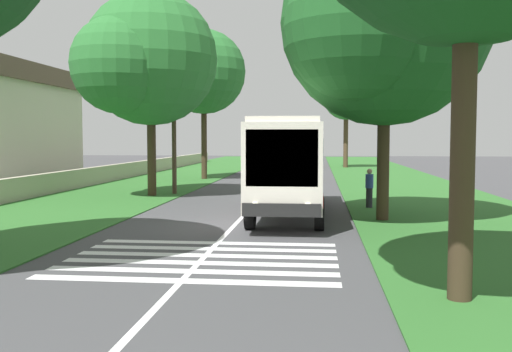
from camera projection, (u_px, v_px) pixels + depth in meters
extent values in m
plane|color=#424244|center=(233.00, 227.00, 19.89)|extent=(160.00, 160.00, 0.00)
cube|color=#2D6628|center=(137.00, 187.00, 35.63)|extent=(120.00, 8.00, 0.04)
cube|color=#2D6628|center=(408.00, 190.00, 33.91)|extent=(120.00, 8.00, 0.04)
cube|color=silver|center=(269.00, 189.00, 34.77)|extent=(110.00, 0.16, 0.01)
cube|color=silver|center=(290.00, 162.00, 22.99)|extent=(11.00, 2.50, 2.90)
cube|color=slate|center=(291.00, 149.00, 23.25)|extent=(9.68, 2.54, 0.85)
cube|color=slate|center=(282.00, 158.00, 17.55)|extent=(0.08, 2.20, 1.74)
cube|color=red|center=(290.00, 187.00, 23.05)|extent=(10.78, 2.53, 0.36)
cube|color=silver|center=(290.00, 123.00, 22.89)|extent=(10.56, 2.30, 0.18)
cube|color=black|center=(281.00, 210.00, 17.53)|extent=(0.16, 2.40, 0.40)
sphere|color=#F2EDCC|center=(255.00, 205.00, 17.67)|extent=(0.24, 0.24, 0.24)
sphere|color=#F2EDCC|center=(308.00, 206.00, 17.50)|extent=(0.24, 0.24, 0.24)
cylinder|color=black|center=(250.00, 213.00, 19.34)|extent=(1.10, 0.32, 1.10)
cylinder|color=black|center=(269.00, 192.00, 26.68)|extent=(1.10, 0.32, 1.10)
cylinder|color=black|center=(319.00, 214.00, 19.10)|extent=(1.10, 0.32, 1.10)
cylinder|color=black|center=(319.00, 193.00, 26.44)|extent=(1.10, 0.32, 1.10)
cube|color=silver|center=(182.00, 281.00, 12.37)|extent=(0.45, 6.80, 0.01)
cube|color=silver|center=(191.00, 271.00, 13.26)|extent=(0.45, 6.80, 0.01)
cube|color=silver|center=(199.00, 263.00, 14.16)|extent=(0.45, 6.80, 0.01)
cube|color=silver|center=(206.00, 255.00, 15.05)|extent=(0.45, 6.80, 0.01)
cube|color=silver|center=(212.00, 249.00, 15.94)|extent=(0.45, 6.80, 0.01)
cube|color=silver|center=(218.00, 243.00, 16.83)|extent=(0.45, 6.80, 0.01)
cube|color=gold|center=(301.00, 172.00, 42.54)|extent=(4.30, 1.75, 0.70)
cube|color=slate|center=(301.00, 164.00, 42.40)|extent=(2.00, 1.61, 0.55)
cylinder|color=black|center=(289.00, 176.00, 41.30)|extent=(0.64, 0.22, 0.64)
cylinder|color=black|center=(291.00, 174.00, 43.98)|extent=(0.64, 0.22, 0.64)
cylinder|color=black|center=(311.00, 177.00, 41.13)|extent=(0.64, 0.22, 0.64)
cylinder|color=black|center=(312.00, 174.00, 43.81)|extent=(0.64, 0.22, 0.64)
cube|color=navy|center=(258.00, 168.00, 49.08)|extent=(4.30, 1.75, 0.70)
cube|color=slate|center=(258.00, 161.00, 48.94)|extent=(2.00, 1.61, 0.55)
cylinder|color=black|center=(247.00, 171.00, 47.84)|extent=(0.64, 0.22, 0.64)
cylinder|color=black|center=(251.00, 169.00, 50.51)|extent=(0.64, 0.22, 0.64)
cylinder|color=black|center=(266.00, 171.00, 47.67)|extent=(0.64, 0.22, 0.64)
cylinder|color=black|center=(269.00, 169.00, 50.35)|extent=(0.64, 0.22, 0.64)
cube|color=gold|center=(268.00, 165.00, 54.34)|extent=(4.30, 1.75, 0.70)
cube|color=slate|center=(268.00, 158.00, 54.20)|extent=(2.00, 1.61, 0.55)
cylinder|color=black|center=(258.00, 168.00, 53.09)|extent=(0.64, 0.22, 0.64)
cylinder|color=black|center=(261.00, 166.00, 55.77)|extent=(0.64, 0.22, 0.64)
cylinder|color=black|center=(275.00, 168.00, 52.93)|extent=(0.64, 0.22, 0.64)
cylinder|color=black|center=(277.00, 167.00, 55.61)|extent=(0.64, 0.22, 0.64)
cube|color=gold|center=(310.00, 162.00, 61.75)|extent=(4.30, 1.75, 0.70)
cube|color=slate|center=(310.00, 156.00, 61.61)|extent=(2.00, 1.61, 0.55)
cylinder|color=black|center=(302.00, 164.00, 60.50)|extent=(0.64, 0.22, 0.64)
cylinder|color=black|center=(303.00, 163.00, 63.18)|extent=(0.64, 0.22, 0.64)
cylinder|color=black|center=(317.00, 164.00, 60.34)|extent=(0.64, 0.22, 0.64)
cylinder|color=black|center=(317.00, 163.00, 63.02)|extent=(0.64, 0.22, 0.64)
cube|color=silver|center=(280.00, 151.00, 70.85)|extent=(6.00, 2.10, 2.10)
cube|color=slate|center=(281.00, 148.00, 71.03)|extent=(5.04, 2.13, 0.70)
cube|color=slate|center=(279.00, 150.00, 67.89)|extent=(0.06, 1.76, 1.18)
cylinder|color=black|center=(272.00, 160.00, 69.14)|extent=(0.76, 0.24, 0.76)
cylinder|color=black|center=(274.00, 159.00, 72.91)|extent=(0.76, 0.24, 0.76)
cylinder|color=black|center=(287.00, 161.00, 68.94)|extent=(0.76, 0.24, 0.76)
cylinder|color=black|center=(289.00, 159.00, 72.71)|extent=(0.76, 0.24, 0.76)
cylinder|color=#3D2D1E|center=(152.00, 146.00, 30.26)|extent=(0.45, 0.45, 5.23)
sphere|color=#286B2D|center=(151.00, 58.00, 29.96)|extent=(6.95, 6.95, 6.95)
sphere|color=#286B2D|center=(161.00, 73.00, 32.07)|extent=(4.83, 4.83, 4.83)
sphere|color=#286B2D|center=(120.00, 65.00, 28.38)|extent=(4.85, 4.85, 4.85)
cylinder|color=#3D2D1E|center=(204.00, 137.00, 42.62)|extent=(0.41, 0.41, 6.16)
sphere|color=#286B2D|center=(204.00, 72.00, 42.31)|extent=(6.17, 6.17, 6.17)
sphere|color=#286B2D|center=(208.00, 81.00, 44.18)|extent=(4.29, 4.29, 4.29)
sphere|color=#286B2D|center=(187.00, 76.00, 40.91)|extent=(3.57, 3.57, 3.57)
cylinder|color=#3D2D1E|center=(463.00, 134.00, 10.62)|extent=(0.45, 0.45, 6.18)
cylinder|color=#3D2D1E|center=(383.00, 150.00, 21.21)|extent=(0.45, 0.45, 5.16)
sphere|color=#1E5623|center=(385.00, 21.00, 20.90)|extent=(7.60, 7.60, 7.60)
sphere|color=#1E5623|center=(378.00, 47.00, 23.20)|extent=(4.61, 4.61, 4.61)
sphere|color=#1E5623|center=(357.00, 28.00, 19.18)|extent=(4.89, 4.89, 4.89)
cylinder|color=#4C3826|center=(346.00, 139.00, 59.34)|extent=(0.48, 0.48, 5.93)
sphere|color=#337A38|center=(346.00, 97.00, 59.06)|extent=(4.68, 4.68, 4.68)
sphere|color=#337A38|center=(345.00, 101.00, 60.48)|extent=(2.67, 2.67, 2.67)
sphere|color=#337A38|center=(340.00, 100.00, 58.00)|extent=(2.89, 2.89, 2.89)
cylinder|color=#473828|center=(174.00, 122.00, 31.17)|extent=(0.24, 0.24, 7.77)
cube|color=#3D3326|center=(173.00, 60.00, 30.95)|extent=(0.12, 1.40, 0.12)
cube|color=#B2A893|center=(112.00, 173.00, 40.91)|extent=(70.00, 0.40, 1.12)
cylinder|color=#26262D|center=(369.00, 198.00, 25.12)|extent=(0.28, 0.28, 0.85)
cylinder|color=#334C99|center=(369.00, 181.00, 25.07)|extent=(0.34, 0.34, 0.60)
sphere|color=tan|center=(370.00, 171.00, 25.04)|extent=(0.24, 0.24, 0.24)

